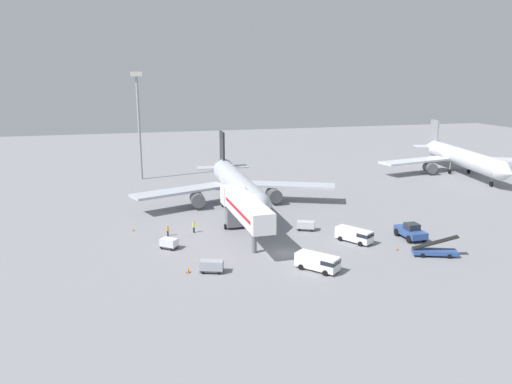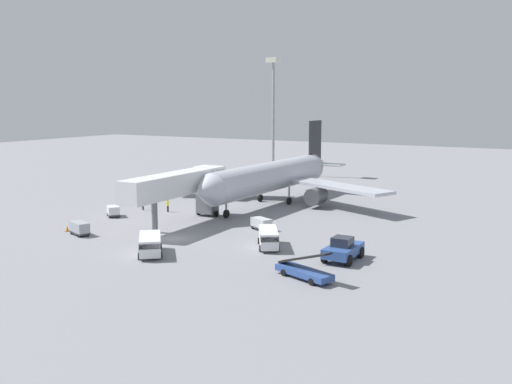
{
  "view_description": "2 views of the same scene",
  "coord_description": "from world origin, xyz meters",
  "px_view_note": "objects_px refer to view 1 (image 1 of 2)",
  "views": [
    {
      "loc": [
        -20.09,
        -59.69,
        23.44
      ],
      "look_at": [
        1.19,
        19.26,
        4.0
      ],
      "focal_mm": 34.77,
      "sensor_mm": 36.0,
      "label": 1
    },
    {
      "loc": [
        38.95,
        -49.88,
        15.33
      ],
      "look_at": [
        1.21,
        16.54,
        3.14
      ],
      "focal_mm": 40.06,
      "sensor_mm": 36.0,
      "label": 2
    }
  ],
  "objects_px": {
    "baggage_cart_near_right": "(169,243)",
    "ground_crew_worker_midground": "(194,227)",
    "airplane_background": "(461,158)",
    "service_van_far_left": "(318,262)",
    "safety_cone_bravo": "(397,248)",
    "baggage_cart_near_center": "(306,225)",
    "jet_bridge": "(244,208)",
    "belt_loader_truck": "(435,251)",
    "apron_light_mast": "(138,105)",
    "airplane_at_gate": "(236,185)",
    "ground_crew_worker_foreground": "(168,230)",
    "baggage_cart_mid_center": "(212,266)",
    "pushback_tug": "(411,231)",
    "safety_cone_charlie": "(133,229)",
    "service_van_mid_left": "(355,235)",
    "safety_cone_alpha": "(188,270)"
  },
  "relations": [
    {
      "from": "baggage_cart_near_right",
      "to": "ground_crew_worker_midground",
      "type": "height_order",
      "value": "ground_crew_worker_midground"
    },
    {
      "from": "baggage_cart_near_right",
      "to": "airplane_background",
      "type": "height_order",
      "value": "airplane_background"
    },
    {
      "from": "service_van_far_left",
      "to": "ground_crew_worker_midground",
      "type": "height_order",
      "value": "service_van_far_left"
    },
    {
      "from": "safety_cone_bravo",
      "to": "baggage_cart_near_center",
      "type": "bearing_deg",
      "value": 127.66
    },
    {
      "from": "jet_bridge",
      "to": "belt_loader_truck",
      "type": "distance_m",
      "value": 26.52
    },
    {
      "from": "apron_light_mast",
      "to": "baggage_cart_near_right",
      "type": "bearing_deg",
      "value": -88.11
    },
    {
      "from": "airplane_at_gate",
      "to": "safety_cone_bravo",
      "type": "xyz_separation_m",
      "value": [
        16.12,
        -28.1,
        -3.87
      ]
    },
    {
      "from": "belt_loader_truck",
      "to": "ground_crew_worker_foreground",
      "type": "bearing_deg",
      "value": 152.13
    },
    {
      "from": "baggage_cart_near_center",
      "to": "baggage_cart_mid_center",
      "type": "relative_size",
      "value": 0.98
    },
    {
      "from": "airplane_background",
      "to": "pushback_tug",
      "type": "bearing_deg",
      "value": -133.97
    },
    {
      "from": "ground_crew_worker_midground",
      "to": "safety_cone_charlie",
      "type": "relative_size",
      "value": 3.63
    },
    {
      "from": "airplane_at_gate",
      "to": "safety_cone_bravo",
      "type": "bearing_deg",
      "value": -60.17
    },
    {
      "from": "ground_crew_worker_midground",
      "to": "baggage_cart_near_right",
      "type": "bearing_deg",
      "value": -124.7
    },
    {
      "from": "airplane_background",
      "to": "airplane_at_gate",
      "type": "bearing_deg",
      "value": -165.25
    },
    {
      "from": "service_van_mid_left",
      "to": "service_van_far_left",
      "type": "bearing_deg",
      "value": -136.97
    },
    {
      "from": "safety_cone_alpha",
      "to": "airplane_background",
      "type": "distance_m",
      "value": 84.08
    },
    {
      "from": "apron_light_mast",
      "to": "jet_bridge",
      "type": "bearing_deg",
      "value": -75.52
    },
    {
      "from": "ground_crew_worker_midground",
      "to": "safety_cone_charlie",
      "type": "height_order",
      "value": "ground_crew_worker_midground"
    },
    {
      "from": "jet_bridge",
      "to": "safety_cone_alpha",
      "type": "bearing_deg",
      "value": -133.4
    },
    {
      "from": "pushback_tug",
      "to": "baggage_cart_near_right",
      "type": "bearing_deg",
      "value": 171.92
    },
    {
      "from": "service_van_mid_left",
      "to": "baggage_cart_near_right",
      "type": "distance_m",
      "value": 26.3
    },
    {
      "from": "pushback_tug",
      "to": "baggage_cart_near_right",
      "type": "xyz_separation_m",
      "value": [
        -34.54,
        4.91,
        -0.32
      ]
    },
    {
      "from": "baggage_cart_near_center",
      "to": "service_van_far_left",
      "type": "bearing_deg",
      "value": -105.24
    },
    {
      "from": "jet_bridge",
      "to": "service_van_mid_left",
      "type": "bearing_deg",
      "value": -18.05
    },
    {
      "from": "service_van_mid_left",
      "to": "baggage_cart_mid_center",
      "type": "relative_size",
      "value": 1.8
    },
    {
      "from": "airplane_at_gate",
      "to": "airplane_background",
      "type": "height_order",
      "value": "airplane_at_gate"
    },
    {
      "from": "baggage_cart_near_right",
      "to": "ground_crew_worker_midground",
      "type": "bearing_deg",
      "value": 55.3
    },
    {
      "from": "airplane_background",
      "to": "baggage_cart_near_center",
      "type": "bearing_deg",
      "value": -148.25
    },
    {
      "from": "ground_crew_worker_foreground",
      "to": "safety_cone_charlie",
      "type": "relative_size",
      "value": 3.4
    },
    {
      "from": "baggage_cart_near_center",
      "to": "jet_bridge",
      "type": "bearing_deg",
      "value": -168.39
    },
    {
      "from": "ground_crew_worker_foreground",
      "to": "airplane_at_gate",
      "type": "bearing_deg",
      "value": 45.17
    },
    {
      "from": "ground_crew_worker_foreground",
      "to": "apron_light_mast",
      "type": "bearing_deg",
      "value": 92.58
    },
    {
      "from": "baggage_cart_near_center",
      "to": "baggage_cart_mid_center",
      "type": "xyz_separation_m",
      "value": [
        -16.96,
        -12.75,
        0.05
      ]
    },
    {
      "from": "pushback_tug",
      "to": "belt_loader_truck",
      "type": "height_order",
      "value": "belt_loader_truck"
    },
    {
      "from": "service_van_far_left",
      "to": "safety_cone_charlie",
      "type": "xyz_separation_m",
      "value": [
        -21.53,
        22.06,
        -0.89
      ]
    },
    {
      "from": "airplane_at_gate",
      "to": "service_van_mid_left",
      "type": "relative_size",
      "value": 6.88
    },
    {
      "from": "pushback_tug",
      "to": "service_van_mid_left",
      "type": "distance_m",
      "value": 8.61
    },
    {
      "from": "airplane_at_gate",
      "to": "service_van_mid_left",
      "type": "xyz_separation_m",
      "value": [
        11.96,
        -23.57,
        -2.97
      ]
    },
    {
      "from": "baggage_cart_near_right",
      "to": "airplane_background",
      "type": "bearing_deg",
      "value": 25.55
    },
    {
      "from": "airplane_at_gate",
      "to": "baggage_cart_near_right",
      "type": "xyz_separation_m",
      "value": [
        -14.0,
        -19.35,
        -3.31
      ]
    },
    {
      "from": "ground_crew_worker_foreground",
      "to": "apron_light_mast",
      "type": "relative_size",
      "value": 0.07
    },
    {
      "from": "ground_crew_worker_midground",
      "to": "safety_cone_charlie",
      "type": "distance_m",
      "value": 9.48
    },
    {
      "from": "baggage_cart_near_center",
      "to": "safety_cone_alpha",
      "type": "relative_size",
      "value": 4.35
    },
    {
      "from": "ground_crew_worker_foreground",
      "to": "safety_cone_charlie",
      "type": "xyz_separation_m",
      "value": [
        -4.91,
        3.83,
        -0.65
      ]
    },
    {
      "from": "service_van_far_left",
      "to": "airplane_background",
      "type": "height_order",
      "value": "airplane_background"
    },
    {
      "from": "service_van_mid_left",
      "to": "baggage_cart_near_right",
      "type": "height_order",
      "value": "service_van_mid_left"
    },
    {
      "from": "airplane_at_gate",
      "to": "baggage_cart_near_center",
      "type": "relative_size",
      "value": 12.65
    },
    {
      "from": "service_van_mid_left",
      "to": "apron_light_mast",
      "type": "height_order",
      "value": "apron_light_mast"
    },
    {
      "from": "service_van_mid_left",
      "to": "baggage_cart_near_right",
      "type": "xyz_separation_m",
      "value": [
        -25.96,
        4.22,
        -0.34
      ]
    },
    {
      "from": "belt_loader_truck",
      "to": "apron_light_mast",
      "type": "bearing_deg",
      "value": 120.11
    }
  ]
}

